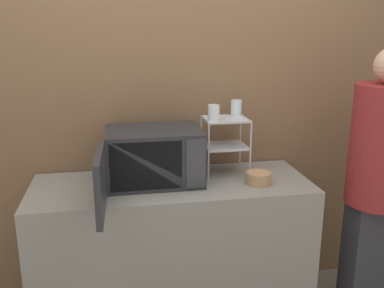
# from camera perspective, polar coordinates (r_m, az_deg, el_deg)

# --- Properties ---
(wall_back) EXTENTS (8.00, 0.06, 2.60)m
(wall_back) POSITION_cam_1_polar(r_m,az_deg,el_deg) (2.68, -3.79, 5.66)
(wall_back) COLOR brown
(wall_back) RESTS_ON ground_plane
(counter) EXTENTS (1.60, 0.60, 0.88)m
(counter) POSITION_cam_1_polar(r_m,az_deg,el_deg) (2.66, -2.59, -14.16)
(counter) COLOR gray
(counter) RESTS_ON ground_plane
(microwave) EXTENTS (0.58, 0.80, 0.31)m
(microwave) POSITION_cam_1_polar(r_m,az_deg,el_deg) (2.43, -5.42, -1.74)
(microwave) COLOR #262628
(microwave) RESTS_ON counter
(dish_rack) EXTENTS (0.26, 0.22, 0.34)m
(dish_rack) POSITION_cam_1_polar(r_m,az_deg,el_deg) (2.57, 4.47, 1.35)
(dish_rack) COLOR #B2B2B7
(dish_rack) RESTS_ON counter
(glass_front_left) EXTENTS (0.07, 0.07, 0.09)m
(glass_front_left) POSITION_cam_1_polar(r_m,az_deg,el_deg) (2.45, 2.91, 4.15)
(glass_front_left) COLOR silver
(glass_front_left) RESTS_ON dish_rack
(glass_back_right) EXTENTS (0.07, 0.07, 0.09)m
(glass_back_right) POSITION_cam_1_polar(r_m,az_deg,el_deg) (2.62, 5.92, 4.84)
(glass_back_right) COLOR silver
(glass_back_right) RESTS_ON dish_rack
(bowl) EXTENTS (0.14, 0.14, 0.07)m
(bowl) POSITION_cam_1_polar(r_m,az_deg,el_deg) (2.47, 8.87, -4.52)
(bowl) COLOR #AD7F56
(bowl) RESTS_ON counter
(person) EXTENTS (0.37, 0.37, 1.65)m
(person) POSITION_cam_1_polar(r_m,az_deg,el_deg) (2.70, 23.71, -3.91)
(person) COLOR #2D2D33
(person) RESTS_ON ground_plane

